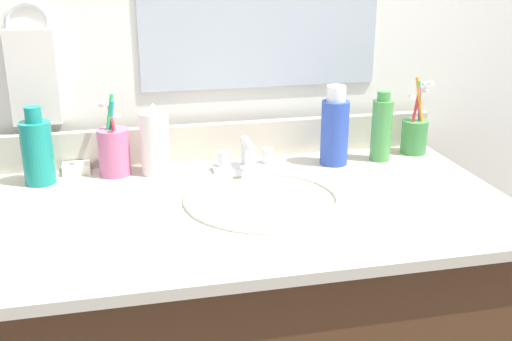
% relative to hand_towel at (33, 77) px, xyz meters
% --- Properties ---
extents(countertop, '(1.09, 0.64, 0.02)m').
position_rel_hand_towel_xyz_m(countertop, '(0.44, -0.33, -0.23)').
color(countertop, beige).
rests_on(countertop, vanity_cabinet).
extents(backsplash, '(1.09, 0.02, 0.09)m').
position_rel_hand_towel_xyz_m(backsplash, '(0.44, -0.02, -0.17)').
color(backsplash, beige).
rests_on(backsplash, countertop).
extents(back_wall, '(2.19, 0.04, 1.30)m').
position_rel_hand_towel_xyz_m(back_wall, '(0.44, 0.04, -0.34)').
color(back_wall, white).
rests_on(back_wall, ground_plane).
extents(towel_ring, '(0.10, 0.01, 0.10)m').
position_rel_hand_towel_xyz_m(towel_ring, '(0.00, 0.02, 0.12)').
color(towel_ring, silver).
extents(hand_towel, '(0.11, 0.04, 0.22)m').
position_rel_hand_towel_xyz_m(hand_towel, '(0.00, 0.00, 0.00)').
color(hand_towel, silver).
extents(sink_basin, '(0.35, 0.35, 0.11)m').
position_rel_hand_towel_xyz_m(sink_basin, '(0.47, -0.32, -0.25)').
color(sink_basin, white).
rests_on(sink_basin, countertop).
extents(faucet, '(0.16, 0.10, 0.08)m').
position_rel_hand_towel_xyz_m(faucet, '(0.47, -0.13, -0.19)').
color(faucet, silver).
rests_on(faucet, countertop).
extents(bottle_mouthwash_teal, '(0.07, 0.07, 0.18)m').
position_rel_hand_towel_xyz_m(bottle_mouthwash_teal, '(0.00, -0.11, -0.14)').
color(bottle_mouthwash_teal, teal).
rests_on(bottle_mouthwash_teal, countertop).
extents(bottle_lotion_white, '(0.07, 0.07, 0.17)m').
position_rel_hand_towel_xyz_m(bottle_lotion_white, '(0.26, -0.10, -0.14)').
color(bottle_lotion_white, white).
rests_on(bottle_lotion_white, countertop).
extents(bottle_toner_green, '(0.05, 0.05, 0.17)m').
position_rel_hand_towel_xyz_m(bottle_toner_green, '(0.82, -0.12, -0.14)').
color(bottle_toner_green, '#4C9E4C').
rests_on(bottle_toner_green, countertop).
extents(bottle_shampoo_blue, '(0.07, 0.07, 0.19)m').
position_rel_hand_towel_xyz_m(bottle_shampoo_blue, '(0.69, -0.13, -0.13)').
color(bottle_shampoo_blue, '#2D4CB2').
rests_on(bottle_shampoo_blue, countertop).
extents(cup_pink, '(0.07, 0.08, 0.19)m').
position_rel_hand_towel_xyz_m(cup_pink, '(0.17, -0.09, -0.16)').
color(cup_pink, '#D16693').
rests_on(cup_pink, countertop).
extents(cup_green, '(0.07, 0.07, 0.20)m').
position_rel_hand_towel_xyz_m(cup_green, '(0.93, -0.09, -0.17)').
color(cup_green, '#3F8C47').
rests_on(cup_green, countertop).
extents(soap_bar, '(0.06, 0.04, 0.02)m').
position_rel_hand_towel_xyz_m(soap_bar, '(0.08, -0.06, -0.21)').
color(soap_bar, white).
rests_on(soap_bar, countertop).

